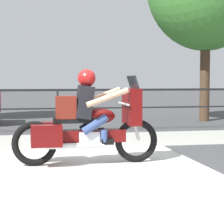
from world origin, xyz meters
TOP-DOWN VIEW (x-y plane):
  - ground_plane at (0.00, 0.00)m, footprint 120.00×120.00m
  - sidewalk_band at (0.00, 3.40)m, footprint 44.00×2.40m
  - crosswalk_band at (0.30, -0.20)m, footprint 3.38×6.00m
  - fence_railing at (0.00, 5.06)m, footprint 36.00×0.05m
  - motorcycle at (0.15, 0.56)m, footprint 2.40×0.76m

SIDE VIEW (x-z plane):
  - ground_plane at x=0.00m, z-range 0.00..0.00m
  - crosswalk_band at x=0.30m, z-range 0.00..0.01m
  - sidewalk_band at x=0.00m, z-range 0.00..0.01m
  - motorcycle at x=0.15m, z-range -0.08..1.47m
  - fence_railing at x=0.00m, z-range 0.33..1.48m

